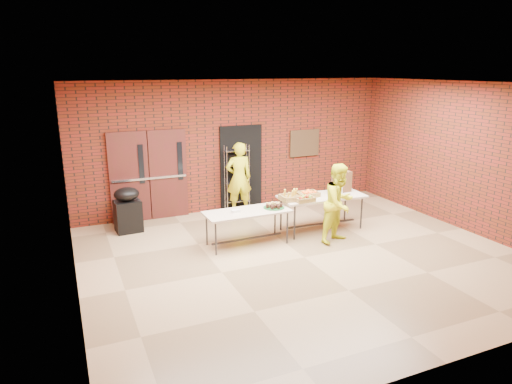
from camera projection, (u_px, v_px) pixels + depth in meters
room at (307, 175)px, 8.20m from camera, size 8.08×7.08×3.28m
double_doors at (149, 176)px, 10.54m from camera, size 1.78×0.12×2.10m
dark_doorway at (241, 167)px, 11.44m from camera, size 1.10×0.06×2.10m
bronze_plaque at (305, 143)px, 12.00m from camera, size 0.85×0.04×0.70m
wire_rack at (237, 178)px, 11.32m from camera, size 0.62×0.24×1.64m
table_left at (247, 214)px, 9.11m from camera, size 1.73×0.74×0.70m
table_right at (322, 198)px, 9.94m from camera, size 1.92×0.88×0.77m
basket_bananas at (291, 197)px, 9.57m from camera, size 0.46×0.36×0.14m
basket_oranges at (309, 194)px, 9.86m from camera, size 0.41×0.32×0.13m
basket_apples at (304, 199)px, 9.50m from camera, size 0.40×0.31×0.12m
muffin_tray at (274, 206)px, 9.28m from camera, size 0.42×0.42×0.11m
napkin_box at (236, 211)px, 9.00m from camera, size 0.16×0.11×0.05m
coffee_dispenser at (342, 181)px, 10.24m from camera, size 0.35×0.31×0.46m
cup_stack_front at (333, 190)px, 9.93m from camera, size 0.07×0.07×0.22m
cup_stack_mid at (341, 190)px, 9.91m from camera, size 0.08×0.08×0.24m
cup_stack_back at (331, 188)px, 10.05m from camera, size 0.09×0.09×0.26m
covered_grill at (128, 210)px, 9.87m from camera, size 0.58×0.50×0.99m
volunteer_woman at (239, 178)px, 11.09m from camera, size 0.67×0.47×1.75m
volunteer_man at (339, 203)px, 9.23m from camera, size 0.96×0.85×1.63m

